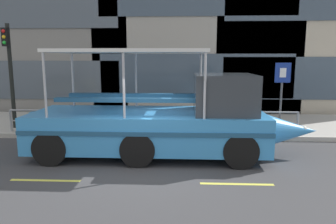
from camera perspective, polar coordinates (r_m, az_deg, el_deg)
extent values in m
plane|color=#3D3D3F|center=(9.29, -4.05, -9.65)|extent=(120.00, 120.00, 0.00)
cube|color=#A8A59E|center=(14.65, -1.43, -2.12)|extent=(32.00, 4.80, 0.18)
cube|color=#B2ADA3|center=(12.23, -2.31, -4.47)|extent=(32.00, 0.18, 0.18)
cube|color=#DBD64C|center=(8.83, -21.01, -11.31)|extent=(1.80, 0.12, 0.01)
cube|color=#DBD64C|center=(8.22, 12.17, -12.44)|extent=(1.80, 0.12, 0.01)
cube|color=#4C5660|center=(19.09, -23.52, 5.26)|extent=(9.96, 0.06, 2.08)
cube|color=#4C5660|center=(19.24, -24.30, 16.54)|extent=(9.96, 0.06, 2.08)
cube|color=#3D4C5B|center=(17.12, 5.04, 6.39)|extent=(10.25, 0.06, 2.34)
cube|color=#3D4C5B|center=(18.24, 23.26, 5.52)|extent=(8.56, 0.06, 2.22)
cylinder|color=gray|center=(12.39, -3.07, 0.14)|extent=(11.21, 0.07, 0.07)
cylinder|color=gray|center=(12.47, -3.05, -1.79)|extent=(11.21, 0.06, 0.06)
cylinder|color=gray|center=(14.18, -26.21, -1.38)|extent=(0.09, 0.09, 0.85)
cylinder|color=gray|center=(13.48, -20.25, -1.51)|extent=(0.09, 0.09, 0.85)
cylinder|color=gray|center=(12.93, -13.70, -1.63)|extent=(0.09, 0.09, 0.85)
cylinder|color=gray|center=(12.57, -6.68, -1.74)|extent=(0.09, 0.09, 0.85)
cylinder|color=gray|center=(12.41, 0.63, -1.82)|extent=(0.09, 0.09, 0.85)
cylinder|color=gray|center=(12.45, 8.02, -1.88)|extent=(0.09, 0.09, 0.85)
cylinder|color=gray|center=(12.70, 15.25, -1.90)|extent=(0.09, 0.09, 0.85)
cylinder|color=gray|center=(13.14, 22.09, -1.90)|extent=(0.09, 0.09, 0.85)
cylinder|color=black|center=(14.66, -26.16, 5.66)|extent=(0.16, 0.16, 4.25)
cube|color=black|center=(14.49, -27.01, 11.81)|extent=(0.24, 0.20, 0.72)
sphere|color=red|center=(14.41, -27.30, 12.69)|extent=(0.14, 0.14, 0.14)
sphere|color=gold|center=(14.39, -27.23, 11.82)|extent=(0.14, 0.14, 0.14)
sphere|color=green|center=(14.38, -27.16, 10.95)|extent=(0.14, 0.14, 0.14)
cylinder|color=#4C4F54|center=(13.28, 19.49, 2.37)|extent=(0.08, 0.08, 2.68)
cube|color=navy|center=(13.15, 19.79, 6.61)|extent=(0.60, 0.04, 0.76)
cube|color=white|center=(13.13, 19.82, 6.61)|extent=(0.24, 0.01, 0.36)
cube|color=#388CD1|center=(10.18, -3.50, -3.05)|extent=(7.22, 2.60, 1.12)
cone|color=#388CD1|center=(10.65, 20.92, -3.11)|extent=(1.62, 1.06, 1.06)
cylinder|color=#388CD1|center=(11.17, -22.25, -2.63)|extent=(0.36, 1.06, 1.06)
cube|color=navy|center=(8.88, -4.45, -4.02)|extent=(7.22, 0.04, 0.12)
sphere|color=white|center=(10.77, 22.99, -2.83)|extent=(0.22, 0.22, 0.22)
cube|color=#33383D|center=(10.01, 9.93, 3.27)|extent=(1.80, 2.18, 1.18)
cube|color=silver|center=(10.02, -6.78, 10.72)|extent=(4.69, 2.39, 0.10)
cylinder|color=#B2B2B7|center=(11.06, 5.84, 5.63)|extent=(0.07, 0.07, 1.83)
cylinder|color=#B2B2B7|center=(8.78, 6.59, 4.62)|extent=(0.07, 0.07, 1.83)
cylinder|color=#B2B2B7|center=(11.17, -5.70, 5.67)|extent=(0.07, 0.07, 1.83)
cylinder|color=#B2B2B7|center=(8.92, -7.88, 4.66)|extent=(0.07, 0.07, 1.83)
cylinder|color=#B2B2B7|center=(11.71, -16.59, 5.50)|extent=(0.07, 0.07, 1.83)
cylinder|color=#B2B2B7|center=(9.59, -21.11, 4.45)|extent=(0.07, 0.07, 1.83)
cube|color=navy|center=(10.70, -6.07, 3.00)|extent=(4.32, 0.28, 0.12)
cube|color=navy|center=(9.48, -7.23, 2.14)|extent=(4.32, 0.28, 0.12)
cylinder|color=black|center=(11.47, 10.79, -3.48)|extent=(1.00, 0.28, 1.00)
cylinder|color=black|center=(9.19, 12.82, -6.81)|extent=(1.00, 0.28, 1.00)
cylinder|color=black|center=(11.43, -3.72, -3.37)|extent=(1.00, 0.28, 1.00)
cylinder|color=black|center=(9.14, -5.44, -6.70)|extent=(1.00, 0.28, 1.00)
cylinder|color=black|center=(11.98, -15.83, -3.11)|extent=(1.00, 0.28, 1.00)
cylinder|color=black|center=(9.82, -20.27, -6.11)|extent=(1.00, 0.28, 1.00)
cylinder|color=#47423D|center=(13.54, 10.50, -1.22)|extent=(0.10, 0.10, 0.76)
cylinder|color=#47423D|center=(13.69, 10.47, -1.10)|extent=(0.10, 0.10, 0.76)
cube|color=maroon|center=(13.51, 10.57, 1.56)|extent=(0.19, 0.30, 0.54)
cylinder|color=maroon|center=(13.33, 10.61, 1.33)|extent=(0.07, 0.07, 0.49)
cylinder|color=maroon|center=(13.70, 10.52, 1.56)|extent=(0.07, 0.07, 0.49)
sphere|color=tan|center=(13.46, 10.62, 3.23)|extent=(0.21, 0.21, 0.21)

